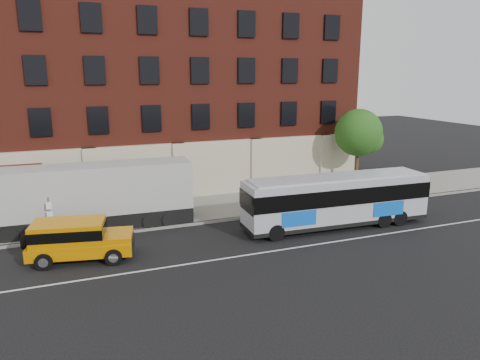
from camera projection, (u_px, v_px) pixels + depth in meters
name	position (u px, v px, depth m)	size (l,w,h in m)	color
ground	(237.00, 261.00, 22.32)	(120.00, 120.00, 0.00)	black
sidewalk	(190.00, 209.00, 30.47)	(60.00, 6.00, 0.15)	gray
kerb	(202.00, 223.00, 27.75)	(60.00, 0.25, 0.15)	gray
lane_line	(234.00, 257.00, 22.77)	(60.00, 0.12, 0.01)	silver
building	(161.00, 91.00, 35.93)	(30.00, 12.10, 15.00)	maroon
sign_pole	(50.00, 216.00, 24.58)	(0.30, 0.20, 2.50)	gray
street_tree	(359.00, 134.00, 34.66)	(3.60, 3.60, 6.20)	#322419
city_bus	(337.00, 199.00, 26.93)	(11.44, 2.90, 3.11)	#A9AAB4
yellow_suv	(76.00, 238.00, 22.22)	(5.33, 3.00, 1.98)	#CF7B00
shipping_container	(92.00, 198.00, 26.42)	(11.60, 2.81, 3.84)	black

